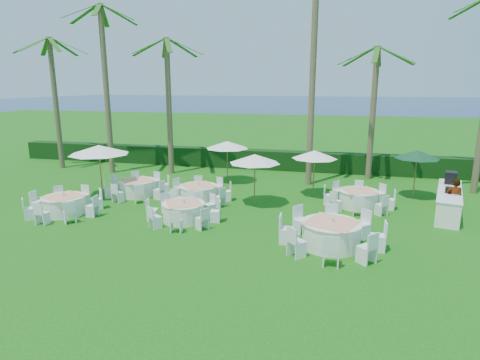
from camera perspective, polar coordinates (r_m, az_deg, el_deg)
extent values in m
plane|color=#17570E|center=(15.02, -6.86, -7.44)|extent=(120.00, 120.00, 0.00)
cube|color=black|center=(26.04, 2.37, 2.98)|extent=(34.00, 1.00, 1.20)
plane|color=#072147|center=(115.34, 11.44, 10.55)|extent=(260.00, 260.00, 0.00)
cylinder|color=white|center=(18.43, -23.71, -3.34)|extent=(1.70, 1.70, 0.74)
cylinder|color=white|center=(18.34, -23.82, -2.20)|extent=(1.77, 1.77, 0.03)
cube|color=#F8A678|center=(18.33, -23.83, -2.13)|extent=(1.79, 1.79, 0.01)
cylinder|color=silver|center=(18.31, -23.85, -1.87)|extent=(0.12, 0.12, 0.16)
cube|color=white|center=(18.61, -19.70, -2.59)|extent=(0.58, 0.58, 0.88)
cube|color=white|center=(19.44, -21.40, -2.07)|extent=(0.41, 0.41, 0.88)
cube|color=white|center=(19.69, -24.28, -2.15)|extent=(0.58, 0.58, 0.88)
cube|color=white|center=(19.24, -26.88, -2.77)|extent=(0.41, 0.41, 0.88)
cube|color=white|center=(18.31, -27.83, -3.64)|extent=(0.58, 0.58, 0.88)
cube|color=white|center=(17.43, -26.34, -4.28)|extent=(0.41, 0.41, 0.88)
cube|color=white|center=(17.15, -23.10, -4.23)|extent=(0.58, 0.58, 0.88)
cube|color=white|center=(17.65, -20.29, -3.49)|extent=(0.41, 0.41, 0.88)
cylinder|color=white|center=(16.21, -8.01, -4.56)|extent=(1.64, 1.64, 0.71)
cylinder|color=white|center=(16.10, -8.05, -3.33)|extent=(1.70, 1.70, 0.03)
cube|color=#F8A678|center=(16.10, -8.05, -3.24)|extent=(1.82, 1.82, 0.01)
cylinder|color=silver|center=(16.07, -8.06, -2.95)|extent=(0.11, 0.11, 0.15)
cube|color=white|center=(15.97, -3.52, -4.47)|extent=(0.46, 0.46, 0.85)
cube|color=white|center=(16.87, -4.35, -3.49)|extent=(0.55, 0.55, 0.85)
cube|color=white|center=(17.38, -7.11, -3.05)|extent=(0.46, 0.46, 0.85)
cube|color=white|center=(17.24, -10.31, -3.30)|extent=(0.55, 0.55, 0.85)
cube|color=white|center=(16.51, -12.36, -4.16)|extent=(0.46, 0.46, 0.85)
cube|color=white|center=(15.58, -11.99, -5.20)|extent=(0.55, 0.55, 0.85)
cube|color=white|center=(15.01, -9.07, -5.80)|extent=(0.46, 0.46, 0.85)
cube|color=white|center=(15.18, -5.40, -5.47)|extent=(0.55, 0.55, 0.85)
cylinder|color=white|center=(13.90, 12.82, -7.62)|extent=(1.92, 1.92, 0.83)
cylinder|color=white|center=(13.75, 12.91, -5.95)|extent=(2.00, 2.00, 0.03)
cube|color=#F8A678|center=(13.74, 12.91, -5.86)|extent=(2.01, 2.01, 0.01)
cylinder|color=silver|center=(13.71, 12.93, -5.52)|extent=(0.13, 0.13, 0.18)
cube|color=white|center=(14.92, 16.93, -6.05)|extent=(0.66, 0.66, 1.00)
cube|color=white|center=(15.28, 12.83, -5.33)|extent=(0.48, 0.48, 1.00)
cube|color=white|center=(14.89, 8.73, -5.65)|extent=(0.66, 0.66, 1.00)
cube|color=white|center=(13.92, 6.60, -6.95)|extent=(0.48, 0.48, 1.00)
cube|color=white|center=(12.90, 8.07, -8.69)|extent=(0.66, 0.66, 1.00)
cube|color=white|center=(12.47, 12.83, -9.70)|extent=(0.48, 0.48, 1.00)
cube|color=white|center=(12.94, 17.59, -9.14)|extent=(0.66, 0.66, 1.00)
cube|color=white|center=(13.97, 19.05, -7.55)|extent=(0.48, 0.48, 1.00)
cylinder|color=white|center=(20.30, -14.38, -1.12)|extent=(1.71, 1.71, 0.74)
cylinder|color=white|center=(20.21, -14.44, -0.08)|extent=(1.78, 1.78, 0.03)
cube|color=#F8A678|center=(20.20, -14.44, -0.01)|extent=(1.93, 1.93, 0.01)
cylinder|color=silver|center=(20.18, -14.46, 0.23)|extent=(0.12, 0.12, 0.16)
cube|color=white|center=(20.39, -10.65, -0.65)|extent=(0.57, 0.57, 0.89)
cube|color=white|center=(21.26, -12.01, -0.13)|extent=(0.50, 0.50, 0.89)
cube|color=white|center=(21.58, -14.61, -0.08)|extent=(0.57, 0.57, 0.89)
cube|color=white|center=(21.17, -17.09, -0.49)|extent=(0.50, 0.50, 0.89)
cube|color=white|center=(20.26, -18.15, -1.19)|extent=(0.57, 0.57, 0.89)
cube|color=white|center=(19.34, -17.00, -1.78)|extent=(0.50, 0.50, 0.89)
cube|color=white|center=(18.99, -14.13, -1.88)|extent=(0.57, 0.57, 0.89)
cube|color=white|center=(19.43, -11.44, -1.38)|extent=(0.50, 0.50, 0.89)
cylinder|color=white|center=(18.77, -5.93, -1.96)|extent=(1.69, 1.69, 0.73)
cylinder|color=white|center=(18.68, -5.96, -0.85)|extent=(1.76, 1.76, 0.03)
cube|color=#F8A678|center=(18.67, -5.96, -0.77)|extent=(1.92, 1.92, 0.01)
cylinder|color=silver|center=(18.65, -5.97, -0.52)|extent=(0.12, 0.12, 0.16)
cube|color=white|center=(18.80, -1.91, -1.64)|extent=(0.52, 0.52, 0.88)
cube|color=white|center=(19.67, -3.23, -0.97)|extent=(0.55, 0.55, 0.88)
cube|color=white|center=(20.03, -5.95, -0.76)|extent=(0.52, 0.52, 0.88)
cube|color=white|center=(19.68, -8.66, -1.10)|extent=(0.55, 0.55, 0.88)
cube|color=white|center=(18.80, -9.96, -1.84)|extent=(0.52, 0.52, 0.88)
cube|color=white|center=(17.88, -8.91, -2.59)|extent=(0.55, 0.55, 0.88)
cube|color=white|center=(17.48, -5.92, -2.87)|extent=(0.52, 0.52, 0.88)
cube|color=white|center=(17.88, -2.93, -2.45)|extent=(0.55, 0.55, 0.88)
cylinder|color=white|center=(18.60, 16.49, -2.61)|extent=(1.68, 1.68, 0.73)
cylinder|color=white|center=(18.51, 16.57, -1.49)|extent=(1.75, 1.75, 0.03)
cube|color=#F8A678|center=(18.50, 16.57, -1.42)|extent=(1.73, 1.73, 0.01)
cylinder|color=silver|center=(18.48, 16.59, -1.16)|extent=(0.12, 0.12, 0.16)
cube|color=white|center=(18.65, 20.53, -2.64)|extent=(0.42, 0.42, 0.87)
cube|color=white|center=(19.51, 19.23, -1.84)|extent=(0.58, 0.58, 0.87)
cube|color=white|center=(19.85, 16.52, -1.39)|extent=(0.42, 0.42, 0.87)
cube|color=white|center=(19.49, 13.80, -1.49)|extent=(0.58, 0.58, 0.87)
cube|color=white|center=(18.61, 12.48, -2.12)|extent=(0.42, 0.42, 0.87)
cube|color=white|center=(17.70, 13.50, -2.98)|extent=(0.58, 0.58, 0.87)
cube|color=white|center=(17.32, 16.49, -3.53)|extent=(0.42, 0.42, 0.87)
cube|color=white|center=(17.73, 19.49, -3.37)|extent=(0.58, 0.58, 0.87)
cylinder|color=brown|center=(20.47, -19.19, 1.08)|extent=(0.06, 0.06, 2.42)
cone|color=white|center=(20.28, -19.43, 4.09)|extent=(2.84, 2.84, 0.44)
sphere|color=brown|center=(20.25, -19.46, 4.51)|extent=(0.10, 0.10, 0.10)
cylinder|color=brown|center=(17.96, 2.09, -0.12)|extent=(0.05, 0.05, 2.24)
cone|color=white|center=(17.75, 2.11, 3.04)|extent=(2.28, 2.28, 0.40)
sphere|color=brown|center=(17.73, 2.12, 3.48)|extent=(0.09, 0.09, 0.09)
cylinder|color=brown|center=(22.23, -1.81, 2.49)|extent=(0.05, 0.05, 2.21)
cone|color=white|center=(22.07, -1.83, 5.03)|extent=(2.37, 2.37, 0.40)
sphere|color=brown|center=(22.05, -1.83, 5.38)|extent=(0.09, 0.09, 0.09)
cylinder|color=brown|center=(19.72, 10.44, 0.80)|extent=(0.05, 0.05, 2.17)
cone|color=white|center=(19.54, 10.56, 3.59)|extent=(2.18, 2.18, 0.39)
sphere|color=brown|center=(19.51, 10.58, 3.98)|extent=(0.09, 0.09, 0.09)
cylinder|color=brown|center=(20.80, 23.64, 0.63)|extent=(0.05, 0.05, 2.24)
cone|color=#114023|center=(20.62, 23.90, 3.36)|extent=(2.04, 2.04, 0.40)
sphere|color=brown|center=(20.60, 23.94, 3.74)|extent=(0.09, 0.09, 0.09)
cube|color=white|center=(19.08, 27.52, -2.82)|extent=(1.86, 4.39, 0.97)
cube|color=white|center=(18.96, 27.68, -1.35)|extent=(1.92, 4.46, 0.04)
cube|color=black|center=(20.16, 27.80, 0.29)|extent=(0.61, 0.69, 0.54)
cube|color=black|center=(18.51, 27.71, -1.27)|extent=(0.46, 0.46, 0.22)
imported|color=gray|center=(18.29, 28.15, -2.39)|extent=(0.69, 0.54, 1.68)
cylinder|color=brown|center=(25.58, -18.45, 11.79)|extent=(0.32, 0.32, 9.77)
cube|color=#195A16|center=(25.21, -17.16, 21.92)|extent=(2.22, 0.55, 1.00)
cube|color=#195A16|center=(26.29, -16.82, 21.57)|extent=(1.56, 1.93, 1.00)
cube|color=#195A16|center=(26.95, -18.81, 21.22)|extent=(1.11, 2.14, 1.00)
cube|color=#195A16|center=(26.58, -21.17, 21.17)|extent=(2.22, 0.55, 1.00)
cube|color=#195A16|center=(25.51, -21.70, 21.48)|extent=(1.56, 1.93, 1.00)
cube|color=#195A16|center=(24.81, -19.68, 21.90)|extent=(1.11, 2.14, 1.00)
cylinder|color=brown|center=(24.53, -10.05, 10.06)|extent=(0.32, 0.32, 7.93)
cube|color=#195A16|center=(24.14, -7.93, 18.36)|extent=(2.21, 0.34, 1.00)
cube|color=#195A16|center=(25.22, -8.24, 18.13)|extent=(1.40, 2.02, 1.00)
cube|color=#195A16|center=(25.67, -10.60, 17.96)|extent=(1.29, 2.07, 1.00)
cube|color=#195A16|center=(25.07, -12.77, 17.98)|extent=(2.21, 0.34, 1.00)
cube|color=#195A16|center=(23.98, -12.67, 18.20)|extent=(1.40, 2.02, 1.00)
cube|color=#195A16|center=(23.50, -10.18, 18.42)|extent=(1.29, 2.07, 1.00)
cylinder|color=brown|center=(21.67, 10.38, 16.37)|extent=(0.32, 0.32, 13.03)
cylinder|color=brown|center=(23.89, 18.35, 8.80)|extent=(0.32, 0.32, 7.34)
cube|color=#195A16|center=(24.40, 21.31, 16.15)|extent=(2.15, 1.10, 1.00)
cube|color=#195A16|center=(24.98, 19.07, 16.24)|extent=(0.57, 2.22, 1.00)
cube|color=#195A16|center=(24.50, 16.69, 16.48)|extent=(1.92, 1.57, 1.00)
cube|color=#195A16|center=(23.41, 16.44, 16.66)|extent=(2.15, 1.10, 1.00)
cube|color=#195A16|center=(22.79, 18.78, 16.60)|extent=(0.57, 2.22, 1.00)
cube|color=#195A16|center=(23.30, 21.28, 16.33)|extent=(1.92, 1.57, 1.00)
cube|color=#195A16|center=(23.41, 30.31, 20.64)|extent=(1.94, 1.54, 1.00)
cube|color=#195A16|center=(22.34, 30.79, 21.02)|extent=(2.14, 1.13, 1.00)
cylinder|color=brown|center=(28.34, -24.71, 9.71)|extent=(0.32, 0.32, 8.14)
cube|color=#195A16|center=(28.10, -23.23, 17.17)|extent=(2.16, 1.05, 1.00)
cube|color=#195A16|center=(29.16, -23.79, 16.94)|extent=(0.63, 2.22, 1.00)
cube|color=#195A16|center=(29.47, -25.91, 16.69)|extent=(1.89, 1.61, 1.00)
cube|color=#195A16|center=(28.75, -27.61, 16.64)|extent=(2.16, 1.05, 1.00)
cube|color=#195A16|center=(27.68, -27.19, 16.86)|extent=(0.63, 2.22, 1.00)
cube|color=#195A16|center=(27.34, -24.94, 17.14)|extent=(1.89, 1.61, 1.00)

